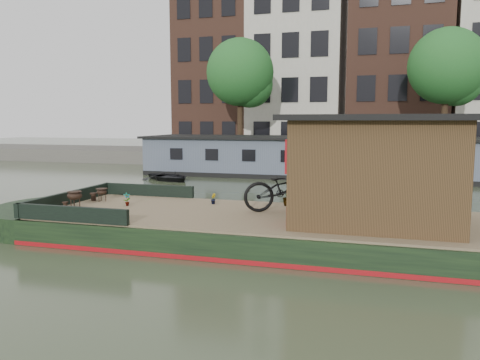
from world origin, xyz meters
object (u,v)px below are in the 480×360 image
(cabin, at_px, (375,168))
(brazier_rear, at_px, (102,195))
(potted_plant_a, at_px, (127,199))
(brazier_front, at_px, (75,199))
(bicycle, at_px, (288,188))
(dinghy, at_px, (169,174))

(cabin, xyz_separation_m, brazier_rear, (-7.50, 0.66, -1.04))
(cabin, height_order, brazier_rear, cabin)
(potted_plant_a, bearing_deg, brazier_rear, 157.07)
(brazier_front, relative_size, brazier_rear, 1.16)
(brazier_front, distance_m, brazier_rear, 1.06)
(brazier_front, bearing_deg, bicycle, 10.99)
(potted_plant_a, height_order, brazier_front, brazier_front)
(cabin, bearing_deg, brazier_front, -177.15)
(potted_plant_a, xyz_separation_m, dinghy, (-3.45, 10.14, -0.53))
(cabin, bearing_deg, dinghy, 133.67)
(brazier_rear, relative_size, dinghy, 0.13)
(bicycle, xyz_separation_m, dinghy, (-7.77, 9.66, -0.95))
(brazier_rear, xyz_separation_m, dinghy, (-2.39, 9.69, -0.54))
(potted_plant_a, height_order, brazier_rear, brazier_rear)
(bicycle, distance_m, potted_plant_a, 4.37)
(brazier_front, bearing_deg, cabin, 2.85)
(potted_plant_a, bearing_deg, brazier_front, -153.88)
(potted_plant_a, distance_m, dinghy, 10.72)
(bicycle, relative_size, dinghy, 0.79)
(bicycle, relative_size, brazier_front, 5.21)
(bicycle, distance_m, brazier_front, 5.65)
(potted_plant_a, bearing_deg, dinghy, 108.80)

